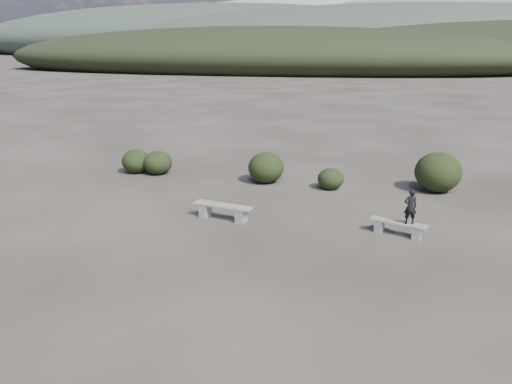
% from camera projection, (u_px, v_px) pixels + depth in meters
% --- Properties ---
extents(ground, '(1200.00, 1200.00, 0.00)m').
position_uv_depth(ground, '(247.00, 280.00, 11.75)').
color(ground, '#29241F').
rests_on(ground, ground).
extents(bench_left, '(1.99, 0.74, 0.49)m').
position_uv_depth(bench_left, '(223.00, 210.00, 15.72)').
color(bench_left, gray).
rests_on(bench_left, ground).
extents(bench_right, '(1.68, 0.80, 0.41)m').
position_uv_depth(bench_right, '(398.00, 227.00, 14.42)').
color(bench_right, gray).
rests_on(bench_right, ground).
extents(seated_person, '(0.43, 0.34, 1.02)m').
position_uv_depth(seated_person, '(410.00, 207.00, 14.08)').
color(seated_person, black).
rests_on(seated_person, bench_right).
extents(shrub_a, '(1.21, 1.21, 0.99)m').
position_uv_depth(shrub_a, '(158.00, 163.00, 21.15)').
color(shrub_a, black).
rests_on(shrub_a, ground).
extents(shrub_b, '(1.43, 1.43, 1.22)m').
position_uv_depth(shrub_b, '(266.00, 168.00, 19.84)').
color(shrub_b, black).
rests_on(shrub_b, ground).
extents(shrub_c, '(1.01, 1.01, 0.80)m').
position_uv_depth(shrub_c, '(331.00, 179.00, 18.99)').
color(shrub_c, black).
rests_on(shrub_c, ground).
extents(shrub_d, '(1.70, 1.70, 1.49)m').
position_uv_depth(shrub_d, '(438.00, 172.00, 18.59)').
color(shrub_d, black).
rests_on(shrub_d, ground).
extents(shrub_f, '(1.20, 1.20, 1.02)m').
position_uv_depth(shrub_f, '(136.00, 161.00, 21.38)').
color(shrub_f, black).
rests_on(shrub_f, ground).
extents(mountain_ridges, '(500.00, 400.00, 56.00)m').
position_uv_depth(mountain_ridges, '(381.00, 35.00, 324.05)').
color(mountain_ridges, black).
rests_on(mountain_ridges, ground).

